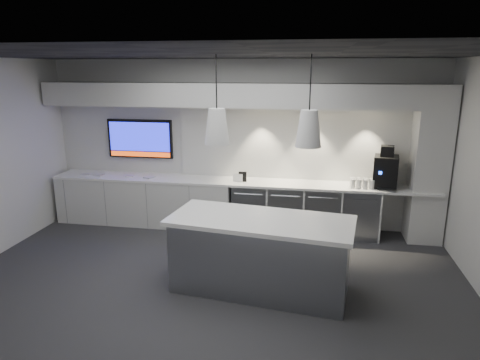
% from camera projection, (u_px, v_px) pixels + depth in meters
% --- Properties ---
extents(floor, '(7.00, 7.00, 0.00)m').
position_uv_depth(floor, '(209.00, 286.00, 5.77)').
color(floor, '#2F2F32').
rests_on(floor, ground).
extents(ceiling, '(7.00, 7.00, 0.00)m').
position_uv_depth(ceiling, '(204.00, 54.00, 5.00)').
color(ceiling, black).
rests_on(ceiling, wall_back).
extents(wall_back, '(7.00, 0.00, 7.00)m').
position_uv_depth(wall_back, '(240.00, 144.00, 7.77)').
color(wall_back, silver).
rests_on(wall_back, floor).
extents(wall_front, '(7.00, 0.00, 7.00)m').
position_uv_depth(wall_front, '(119.00, 265.00, 3.00)').
color(wall_front, silver).
rests_on(wall_front, floor).
extents(back_counter, '(6.80, 0.65, 0.04)m').
position_uv_depth(back_counter, '(237.00, 182.00, 7.61)').
color(back_counter, white).
rests_on(back_counter, left_base_cabinets).
extents(left_base_cabinets, '(3.30, 0.63, 0.86)m').
position_uv_depth(left_base_cabinets, '(146.00, 201.00, 8.02)').
color(left_base_cabinets, silver).
rests_on(left_base_cabinets, floor).
extents(fridge_unit_a, '(0.60, 0.61, 0.85)m').
position_uv_depth(fridge_unit_a, '(251.00, 207.00, 7.69)').
color(fridge_unit_a, gray).
rests_on(fridge_unit_a, floor).
extents(fridge_unit_b, '(0.60, 0.61, 0.85)m').
position_uv_depth(fridge_unit_b, '(286.00, 209.00, 7.58)').
color(fridge_unit_b, gray).
rests_on(fridge_unit_b, floor).
extents(fridge_unit_c, '(0.60, 0.61, 0.85)m').
position_uv_depth(fridge_unit_c, '(322.00, 211.00, 7.48)').
color(fridge_unit_c, gray).
rests_on(fridge_unit_c, floor).
extents(fridge_unit_d, '(0.60, 0.61, 0.85)m').
position_uv_depth(fridge_unit_d, '(359.00, 213.00, 7.38)').
color(fridge_unit_d, gray).
rests_on(fridge_unit_d, floor).
extents(backsplash, '(4.60, 0.03, 1.30)m').
position_uv_depth(backsplash, '(307.00, 144.00, 7.54)').
color(backsplash, silver).
rests_on(backsplash, wall_back).
extents(soffit, '(6.90, 0.60, 0.40)m').
position_uv_depth(soffit, '(237.00, 95.00, 7.25)').
color(soffit, silver).
rests_on(soffit, wall_back).
extents(column, '(0.55, 0.55, 2.60)m').
position_uv_depth(column, '(429.00, 165.00, 7.00)').
color(column, silver).
rests_on(column, floor).
extents(wall_tv, '(1.25, 0.07, 0.72)m').
position_uv_depth(wall_tv, '(140.00, 139.00, 8.02)').
color(wall_tv, black).
rests_on(wall_tv, wall_back).
extents(island, '(2.45, 1.30, 0.99)m').
position_uv_depth(island, '(260.00, 254.00, 5.56)').
color(island, gray).
rests_on(island, floor).
extents(bin, '(0.44, 0.44, 0.48)m').
position_uv_depth(bin, '(183.00, 257.00, 6.09)').
color(bin, gray).
rests_on(bin, floor).
extents(coffee_machine, '(0.45, 0.60, 0.70)m').
position_uv_depth(coffee_machine, '(386.00, 170.00, 7.14)').
color(coffee_machine, black).
rests_on(coffee_machine, back_counter).
extents(sign_black, '(0.14, 0.03, 0.18)m').
position_uv_depth(sign_black, '(243.00, 177.00, 7.52)').
color(sign_black, black).
rests_on(sign_black, back_counter).
extents(sign_white, '(0.18, 0.06, 0.14)m').
position_uv_depth(sign_white, '(238.00, 178.00, 7.53)').
color(sign_white, white).
rests_on(sign_white, back_counter).
extents(cup_cluster, '(0.38, 0.18, 0.15)m').
position_uv_depth(cup_cluster, '(362.00, 183.00, 7.14)').
color(cup_cluster, silver).
rests_on(cup_cluster, back_counter).
extents(tray_a, '(0.20, 0.20, 0.02)m').
position_uv_depth(tray_a, '(86.00, 174.00, 8.04)').
color(tray_a, '#BDBDBD').
rests_on(tray_a, back_counter).
extents(tray_b, '(0.18, 0.18, 0.02)m').
position_uv_depth(tray_b, '(99.00, 175.00, 7.96)').
color(tray_b, '#BDBDBD').
rests_on(tray_b, back_counter).
extents(tray_c, '(0.19, 0.19, 0.02)m').
position_uv_depth(tray_c, '(130.00, 176.00, 7.91)').
color(tray_c, '#BDBDBD').
rests_on(tray_c, back_counter).
extents(tray_d, '(0.20, 0.20, 0.02)m').
position_uv_depth(tray_d, '(149.00, 177.00, 7.80)').
color(tray_d, '#BDBDBD').
rests_on(tray_d, back_counter).
extents(pendant_left, '(0.31, 0.31, 1.14)m').
position_uv_depth(pendant_left, '(217.00, 126.00, 5.23)').
color(pendant_left, silver).
rests_on(pendant_left, ceiling).
extents(pendant_right, '(0.31, 0.31, 1.14)m').
position_uv_depth(pendant_right, '(309.00, 128.00, 5.04)').
color(pendant_right, silver).
rests_on(pendant_right, ceiling).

